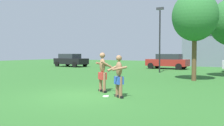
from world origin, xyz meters
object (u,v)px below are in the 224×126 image
at_px(player_in_red, 103,71).
at_px(car_red_near_post, 168,61).
at_px(player_near, 119,76).
at_px(frisbee, 106,96).
at_px(car_black_far_end, 71,60).
at_px(lamp_post, 160,33).
at_px(tree_behind_players, 195,17).

bearing_deg(player_in_red, car_red_near_post, 96.07).
distance_m(player_near, car_red_near_post, 17.01).
xyz_separation_m(player_near, frisbee, (-0.53, -0.07, -0.83)).
relative_size(player_in_red, frisbee, 6.77).
bearing_deg(player_in_red, car_black_far_end, 133.37).
xyz_separation_m(player_near, car_black_far_end, (-14.51, 14.87, -0.02)).
height_order(car_red_near_post, lamp_post, lamp_post).
relative_size(lamp_post, tree_behind_players, 1.03).
xyz_separation_m(frisbee, tree_behind_players, (2.03, 7.08, 3.88)).
distance_m(player_in_red, car_red_near_post, 16.06).
bearing_deg(car_red_near_post, player_in_red, -83.93).
distance_m(car_black_far_end, lamp_post, 12.99).
height_order(frisbee, tree_behind_players, tree_behind_players).
distance_m(player_near, player_in_red, 1.44).
bearing_deg(player_in_red, frisbee, -51.70).
relative_size(player_near, frisbee, 6.37).
distance_m(frisbee, car_black_far_end, 20.48).
distance_m(player_near, lamp_post, 12.19).
relative_size(car_black_far_end, tree_behind_players, 0.82).
height_order(car_black_far_end, tree_behind_players, tree_behind_players).
bearing_deg(lamp_post, car_black_far_end, 165.63).
xyz_separation_m(player_near, player_in_red, (-1.21, 0.79, 0.07)).
bearing_deg(player_near, car_black_far_end, 134.29).
distance_m(player_in_red, car_black_far_end, 19.37).
xyz_separation_m(car_black_far_end, tree_behind_players, (16.01, -7.86, 3.07)).
xyz_separation_m(player_in_red, tree_behind_players, (2.71, 6.22, 2.98)).
bearing_deg(tree_behind_players, lamp_post, 128.03).
distance_m(frisbee, car_red_near_post, 17.02).
bearing_deg(player_near, lamp_post, 100.53).
bearing_deg(car_black_far_end, lamp_post, -14.37).
relative_size(player_near, tree_behind_players, 0.30).
distance_m(car_red_near_post, car_black_far_end, 11.76).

